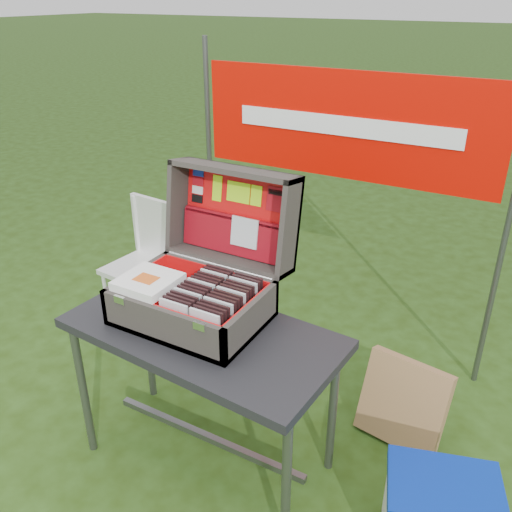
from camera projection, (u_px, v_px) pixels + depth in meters
The scene contains 93 objects.
ground at pixel (238, 455), 2.49m from camera, with size 80.00×80.00×0.00m, color #23390C.
table at pixel (205, 397), 2.33m from camera, with size 1.12×0.56×0.70m, color black, non-canonical shape.
table_top at pixel (202, 333), 2.18m from camera, with size 1.12×0.56×0.04m, color black.
table_leg_fl at pixel (84, 392), 2.39m from camera, with size 0.04×0.04×0.66m, color #59595B.
table_leg_fr at pixel (286, 483), 1.95m from camera, with size 0.04×0.04×0.66m, color #59595B.
table_leg_bl at pixel (148, 342), 2.73m from camera, with size 0.04×0.04×0.66m, color #59595B.
table_leg_br at pixel (333, 409), 2.29m from camera, with size 0.04×0.04×0.66m, color #59595B.
table_brace at pixel (208, 437), 2.43m from camera, with size 0.97×0.03×0.03m, color #59595B.
suitcase at pixel (198, 253), 2.16m from camera, with size 0.58×0.58×0.56m, color #443F3B, non-canonical shape.
suitcase_base_bottom at pixel (192, 317), 2.24m from camera, with size 0.58×0.42×0.02m, color #443F3B.
suitcase_base_wall_front at pixel (161, 326), 2.05m from camera, with size 0.58×0.02×0.16m, color #443F3B.
suitcase_base_wall_back at pixel (218, 283), 2.36m from camera, with size 0.58×0.02×0.16m, color #443F3B.
suitcase_base_wall_left at pixel (138, 286), 2.33m from camera, with size 0.02×0.42×0.16m, color #443F3B.
suitcase_base_wall_right at pixel (251, 321), 2.08m from camera, with size 0.02×0.42×0.16m, color #443F3B.
suitcase_liner_floor at pixel (192, 314), 2.23m from camera, with size 0.54×0.37×0.01m, color red.
suitcase_latch_left at pixel (120, 300), 2.10m from camera, with size 0.05×0.01×0.03m, color silver.
suitcase_latch_right at pixel (199, 326), 1.93m from camera, with size 0.05×0.01×0.03m, color silver.
suitcase_hinge at pixel (219, 266), 2.33m from camera, with size 0.02×0.02×0.53m, color silver.
suitcase_lid_back at pixel (239, 213), 2.39m from camera, with size 0.58×0.42×0.02m, color #443F3B.
suitcase_lid_rim_far at pixel (234, 170), 2.27m from camera, with size 0.58×0.02×0.16m, color #443F3B.
suitcase_lid_rim_near at pixel (229, 259), 2.40m from camera, with size 0.58×0.02×0.16m, color #443F3B.
suitcase_lid_rim_left at pixel (179, 204), 2.46m from camera, with size 0.02×0.42×0.16m, color #443F3B.
suitcase_lid_rim_right at pixel (290, 228), 2.21m from camera, with size 0.02×0.42×0.16m, color #443F3B.
suitcase_lid_liner at pixel (238, 214), 2.38m from camera, with size 0.53×0.37×0.01m, color red.
suitcase_liner_wall_front at pixel (163, 322), 2.06m from camera, with size 0.54×0.01×0.13m, color red.
suitcase_liner_wall_back at pixel (216, 282), 2.34m from camera, with size 0.54×0.01×0.13m, color red.
suitcase_liner_wall_left at pixel (141, 285), 2.32m from camera, with size 0.01×0.37×0.13m, color red.
suitcase_liner_wall_right at pixel (248, 318), 2.08m from camera, with size 0.01×0.37×0.13m, color red.
suitcase_lid_pocket at pixel (234, 236), 2.39m from camera, with size 0.52×0.17×0.03m, color maroon.
suitcase_pocket_edge at pixel (234, 218), 2.36m from camera, with size 0.51×0.02×0.02m, color maroon.
suitcase_pocket_cd at pixel (245, 232), 2.34m from camera, with size 0.13×0.13×0.01m, color silver.
lid_sticker_cc_a at pixel (198, 172), 2.42m from camera, with size 0.06×0.04×0.00m, color #1933B2.
lid_sticker_cc_b at pixel (198, 181), 2.43m from camera, with size 0.06×0.04×0.00m, color #A00D17.
lid_sticker_cc_c at pixel (198, 190), 2.45m from camera, with size 0.06×0.04×0.00m, color white.
lid_sticker_cc_d at pixel (197, 199), 2.46m from camera, with size 0.06×0.04×0.00m, color black.
lid_card_neon_tall at pixel (217, 188), 2.39m from camera, with size 0.05×0.11×0.00m, color #ABF114.
lid_card_neon_main at pixel (238, 192), 2.34m from camera, with size 0.11×0.09×0.00m, color #ABF114.
lid_card_neon_small at pixel (256, 196), 2.31m from camera, with size 0.05×0.09×0.00m, color #ABF114.
lid_sticker_band at pixel (278, 200), 2.26m from camera, with size 0.10×0.10×0.00m, color #A00D17.
lid_sticker_band_bar at pixel (279, 193), 2.25m from camera, with size 0.09×0.02×0.00m, color black.
cd_left_0 at pixel (174, 319), 2.05m from camera, with size 0.13×0.01×0.15m, color silver.
cd_left_1 at pixel (178, 316), 2.07m from camera, with size 0.13×0.01×0.15m, color black.
cd_left_2 at pixel (182, 313), 2.09m from camera, with size 0.13×0.01×0.15m, color black.
cd_left_3 at pixel (185, 310), 2.11m from camera, with size 0.13×0.01×0.15m, color black.
cd_left_4 at pixel (189, 308), 2.13m from camera, with size 0.13×0.01×0.15m, color silver.
cd_left_5 at pixel (192, 305), 2.14m from camera, with size 0.13×0.01×0.15m, color black.
cd_left_6 at pixel (195, 303), 2.16m from camera, with size 0.13×0.01×0.15m, color black.
cd_left_7 at pixel (199, 300), 2.18m from camera, with size 0.13×0.01×0.15m, color black.
cd_left_8 at pixel (202, 297), 2.20m from camera, with size 0.13×0.01×0.15m, color silver.
cd_left_9 at pixel (205, 295), 2.21m from camera, with size 0.13×0.01×0.15m, color black.
cd_left_10 at pixel (208, 292), 2.23m from camera, with size 0.13×0.01×0.15m, color black.
cd_left_11 at pixel (211, 290), 2.25m from camera, with size 0.13×0.01×0.15m, color black.
cd_left_12 at pixel (214, 288), 2.27m from camera, with size 0.13×0.01×0.15m, color silver.
cd_left_13 at pixel (217, 285), 2.29m from camera, with size 0.13×0.01×0.15m, color black.
cd_left_14 at pixel (220, 283), 2.30m from camera, with size 0.13×0.01×0.15m, color black.
cd_right_0 at pixel (205, 329), 1.99m from camera, with size 0.13×0.01×0.15m, color silver.
cd_right_1 at pixel (209, 326), 2.01m from camera, with size 0.13×0.01×0.15m, color black.
cd_right_2 at pixel (212, 323), 2.03m from camera, with size 0.13×0.01×0.15m, color black.
cd_right_3 at pixel (215, 320), 2.05m from camera, with size 0.13×0.01×0.15m, color black.
cd_right_4 at pixel (219, 317), 2.06m from camera, with size 0.13×0.01×0.15m, color silver.
cd_right_5 at pixel (222, 315), 2.08m from camera, with size 0.13×0.01×0.15m, color black.
cd_right_6 at pixel (225, 312), 2.10m from camera, with size 0.13×0.01×0.15m, color black.
cd_right_7 at pixel (228, 309), 2.12m from camera, with size 0.13×0.01×0.15m, color black.
cd_right_8 at pixel (231, 306), 2.14m from camera, with size 0.13×0.01×0.15m, color silver.
cd_right_9 at pixel (234, 304), 2.15m from camera, with size 0.13×0.01×0.15m, color black.
cd_right_10 at pixel (237, 301), 2.17m from camera, with size 0.13×0.01×0.15m, color black.
cd_right_11 at pixel (240, 299), 2.19m from camera, with size 0.13×0.01×0.15m, color black.
cd_right_12 at pixel (243, 296), 2.21m from camera, with size 0.13×0.01×0.15m, color silver.
cd_right_13 at pixel (246, 294), 2.22m from camera, with size 0.13×0.01×0.15m, color black.
cd_right_14 at pixel (249, 291), 2.24m from camera, with size 0.13×0.01×0.15m, color black.
songbook_0 at pixel (148, 285), 2.18m from camera, with size 0.22×0.22×0.01m, color white.
songbook_1 at pixel (148, 284), 2.17m from camera, with size 0.22×0.22×0.01m, color white.
songbook_2 at pixel (148, 283), 2.17m from camera, with size 0.22×0.22×0.01m, color white.
songbook_3 at pixel (148, 282), 2.17m from camera, with size 0.22×0.22×0.01m, color white.
songbook_4 at pixel (148, 281), 2.17m from camera, with size 0.22×0.22×0.01m, color white.
songbook_5 at pixel (148, 279), 2.17m from camera, with size 0.22×0.22×0.01m, color white.
songbook_6 at pixel (148, 278), 2.16m from camera, with size 0.22×0.22×0.01m, color white.
songbook_graphic at pixel (146, 279), 2.15m from camera, with size 0.09×0.07×0.00m, color #D85919.
cooler_lid at pixel (445, 490), 1.92m from camera, with size 0.40×0.30×0.05m, color #042593.
chair at pixel (140, 270), 3.28m from camera, with size 0.36×0.40×0.80m, color silver, non-canonical shape.
chair_seat at pixel (140, 269), 3.27m from camera, with size 0.36×0.36×0.03m, color silver.
chair_backrest at pixel (156, 228), 3.32m from camera, with size 0.36×0.03×0.38m, color silver.
chair_leg_fl at pixel (107, 303), 3.31m from camera, with size 0.02×0.02×0.41m, color silver.
chair_leg_fr at pixel (147, 316), 3.17m from camera, with size 0.02×0.02×0.41m, color silver.
chair_leg_bl at pixel (140, 281), 3.55m from camera, with size 0.02×0.02×0.41m, color silver.
chair_leg_br at pixel (178, 293), 3.42m from camera, with size 0.02×0.02×0.41m, color silver.
chair_upright_left at pixel (136, 225), 3.39m from camera, with size 0.02×0.02×0.38m, color silver.
chair_upright_right at pixel (176, 235), 3.25m from camera, with size 0.02×0.02×0.38m, color silver.
cardboard_box at pixel (403, 403), 2.51m from camera, with size 0.39×0.06×0.41m, color olive.
banner_post_left at pixel (210, 183), 3.35m from camera, with size 0.03×0.03×1.70m, color #59595B.
banner_post_right at pixel (505, 239), 2.60m from camera, with size 0.03×0.03×1.70m, color #59595B.
banner at pixel (344, 126), 2.77m from camera, with size 1.60×0.01×0.55m, color #C30900.
banner_text at pixel (343, 126), 2.76m from camera, with size 1.20×0.00×0.10m, color white.
Camera 1 is at (0.97, -1.55, 1.92)m, focal length 38.00 mm.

